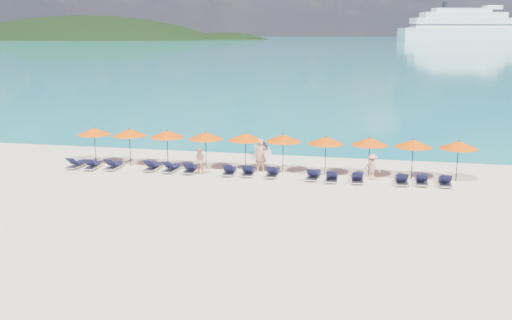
# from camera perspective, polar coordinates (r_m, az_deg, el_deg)

# --- Properties ---
(ground) EXTENTS (1400.00, 1400.00, 0.00)m
(ground) POSITION_cam_1_polar(r_m,az_deg,el_deg) (28.32, -1.26, -3.68)
(ground) COLOR beige
(sea) EXTENTS (1600.00, 1300.00, 0.01)m
(sea) POSITION_cam_1_polar(r_m,az_deg,el_deg) (686.53, 11.64, 11.77)
(sea) COLOR #1FA9B2
(sea) RESTS_ON ground
(headland_main) EXTENTS (374.00, 242.00, 126.50)m
(headland_main) POSITION_cam_1_polar(r_m,az_deg,el_deg) (645.56, -16.61, 8.09)
(headland_main) COLOR black
(headland_main) RESTS_ON ground
(headland_small) EXTENTS (162.00, 126.00, 85.50)m
(headland_small) POSITION_cam_1_polar(r_m,az_deg,el_deg) (608.42, -3.03, 8.63)
(headland_small) COLOR black
(headland_small) RESTS_ON ground
(cruise_ship) EXTENTS (150.83, 65.28, 41.81)m
(cruise_ship) POSITION_cam_1_polar(r_m,az_deg,el_deg) (583.71, 21.58, 12.12)
(cruise_ship) COLOR white
(cruise_ship) RESTS_ON ground
(jetski) EXTENTS (1.61, 2.56, 0.85)m
(jetski) POSITION_cam_1_polar(r_m,az_deg,el_deg) (37.20, 0.64, 0.86)
(jetski) COLOR silver
(jetski) RESTS_ON ground
(beachgoer_a) EXTENTS (0.86, 0.80, 1.98)m
(beachgoer_a) POSITION_cam_1_polar(r_m,az_deg,el_deg) (32.98, 0.51, 0.45)
(beachgoer_a) COLOR tan
(beachgoer_a) RESTS_ON ground
(beachgoer_b) EXTENTS (0.88, 0.75, 1.56)m
(beachgoer_b) POSITION_cam_1_polar(r_m,az_deg,el_deg) (32.59, -5.65, -0.13)
(beachgoer_b) COLOR tan
(beachgoer_b) RESTS_ON ground
(beachgoer_c) EXTENTS (1.05, 0.83, 1.47)m
(beachgoer_c) POSITION_cam_1_polar(r_m,az_deg,el_deg) (31.90, 11.54, -0.69)
(beachgoer_c) COLOR tan
(beachgoer_c) RESTS_ON ground
(umbrella_0) EXTENTS (2.10, 2.10, 2.28)m
(umbrella_0) POSITION_cam_1_polar(r_m,az_deg,el_deg) (36.39, -15.90, 2.78)
(umbrella_0) COLOR black
(umbrella_0) RESTS_ON ground
(umbrella_1) EXTENTS (2.10, 2.10, 2.28)m
(umbrella_1) POSITION_cam_1_polar(r_m,az_deg,el_deg) (35.47, -12.56, 2.71)
(umbrella_1) COLOR black
(umbrella_1) RESTS_ON ground
(umbrella_2) EXTENTS (2.10, 2.10, 2.28)m
(umbrella_2) POSITION_cam_1_polar(r_m,az_deg,el_deg) (34.52, -8.90, 2.59)
(umbrella_2) COLOR black
(umbrella_2) RESTS_ON ground
(umbrella_3) EXTENTS (2.10, 2.10, 2.28)m
(umbrella_3) POSITION_cam_1_polar(r_m,az_deg,el_deg) (33.67, -5.05, 2.44)
(umbrella_3) COLOR black
(umbrella_3) RESTS_ON ground
(umbrella_4) EXTENTS (2.10, 2.10, 2.28)m
(umbrella_4) POSITION_cam_1_polar(r_m,az_deg,el_deg) (33.17, -1.06, 2.33)
(umbrella_4) COLOR black
(umbrella_4) RESTS_ON ground
(umbrella_5) EXTENTS (2.10, 2.10, 2.28)m
(umbrella_5) POSITION_cam_1_polar(r_m,az_deg,el_deg) (32.82, 2.73, 2.21)
(umbrella_5) COLOR black
(umbrella_5) RESTS_ON ground
(umbrella_6) EXTENTS (2.10, 2.10, 2.28)m
(umbrella_6) POSITION_cam_1_polar(r_m,az_deg,el_deg) (32.33, 6.99, 1.97)
(umbrella_6) COLOR black
(umbrella_6) RESTS_ON ground
(umbrella_7) EXTENTS (2.10, 2.10, 2.28)m
(umbrella_7) POSITION_cam_1_polar(r_m,az_deg,el_deg) (32.39, 11.31, 1.84)
(umbrella_7) COLOR black
(umbrella_7) RESTS_ON ground
(umbrella_8) EXTENTS (2.10, 2.10, 2.28)m
(umbrella_8) POSITION_cam_1_polar(r_m,az_deg,el_deg) (32.39, 15.45, 1.62)
(umbrella_8) COLOR black
(umbrella_8) RESTS_ON ground
(umbrella_9) EXTENTS (2.10, 2.10, 2.28)m
(umbrella_9) POSITION_cam_1_polar(r_m,az_deg,el_deg) (32.67, 19.60, 1.44)
(umbrella_9) COLOR black
(umbrella_9) RESTS_ON ground
(lounger_0) EXTENTS (0.73, 1.74, 0.66)m
(lounger_0) POSITION_cam_1_polar(r_m,az_deg,el_deg) (35.87, -17.47, -0.37)
(lounger_0) COLOR silver
(lounger_0) RESTS_ON ground
(lounger_1) EXTENTS (0.79, 1.75, 0.66)m
(lounger_1) POSITION_cam_1_polar(r_m,az_deg,el_deg) (35.32, -16.00, -0.47)
(lounger_1) COLOR silver
(lounger_1) RESTS_ON ground
(lounger_2) EXTENTS (0.68, 1.72, 0.66)m
(lounger_2) POSITION_cam_1_polar(r_m,az_deg,el_deg) (34.91, -14.00, -0.51)
(lounger_2) COLOR silver
(lounger_2) RESTS_ON ground
(lounger_3) EXTENTS (0.65, 1.71, 0.66)m
(lounger_3) POSITION_cam_1_polar(r_m,az_deg,el_deg) (34.13, -10.28, -0.63)
(lounger_3) COLOR silver
(lounger_3) RESTS_ON ground
(lounger_4) EXTENTS (0.75, 1.74, 0.66)m
(lounger_4) POSITION_cam_1_polar(r_m,az_deg,el_deg) (33.62, -8.42, -0.77)
(lounger_4) COLOR silver
(lounger_4) RESTS_ON ground
(lounger_5) EXTENTS (0.77, 1.75, 0.66)m
(lounger_5) POSITION_cam_1_polar(r_m,az_deg,el_deg) (33.25, -6.55, -0.86)
(lounger_5) COLOR silver
(lounger_5) RESTS_ON ground
(lounger_6) EXTENTS (0.77, 1.75, 0.66)m
(lounger_6) POSITION_cam_1_polar(r_m,az_deg,el_deg) (32.58, -2.66, -1.07)
(lounger_6) COLOR silver
(lounger_6) RESTS_ON ground
(lounger_7) EXTENTS (0.74, 1.74, 0.66)m
(lounger_7) POSITION_cam_1_polar(r_m,az_deg,el_deg) (32.41, -0.76, -1.13)
(lounger_7) COLOR silver
(lounger_7) RESTS_ON ground
(lounger_8) EXTENTS (0.63, 1.70, 0.66)m
(lounger_8) POSITION_cam_1_polar(r_m,az_deg,el_deg) (32.13, 1.69, -1.26)
(lounger_8) COLOR silver
(lounger_8) RESTS_ON ground
(lounger_9) EXTENTS (0.76, 1.75, 0.66)m
(lounger_9) POSITION_cam_1_polar(r_m,az_deg,el_deg) (31.68, 5.77, -1.52)
(lounger_9) COLOR silver
(lounger_9) RESTS_ON ground
(lounger_10) EXTENTS (0.67, 1.72, 0.66)m
(lounger_10) POSITION_cam_1_polar(r_m,az_deg,el_deg) (31.40, 7.59, -1.70)
(lounger_10) COLOR silver
(lounger_10) RESTS_ON ground
(lounger_11) EXTENTS (0.75, 1.74, 0.66)m
(lounger_11) POSITION_cam_1_polar(r_m,az_deg,el_deg) (31.41, 10.10, -1.78)
(lounger_11) COLOR silver
(lounger_11) RESTS_ON ground
(lounger_12) EXTENTS (0.73, 1.74, 0.66)m
(lounger_12) POSITION_cam_1_polar(r_m,az_deg,el_deg) (31.53, 14.36, -1.93)
(lounger_12) COLOR silver
(lounger_12) RESTS_ON ground
(lounger_13) EXTENTS (0.67, 1.72, 0.66)m
(lounger_13) POSITION_cam_1_polar(r_m,az_deg,el_deg) (31.77, 16.24, -1.93)
(lounger_13) COLOR silver
(lounger_13) RESTS_ON ground
(lounger_14) EXTENTS (0.66, 1.71, 0.66)m
(lounger_14) POSITION_cam_1_polar(r_m,az_deg,el_deg) (31.87, 18.37, -2.03)
(lounger_14) COLOR silver
(lounger_14) RESTS_ON ground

